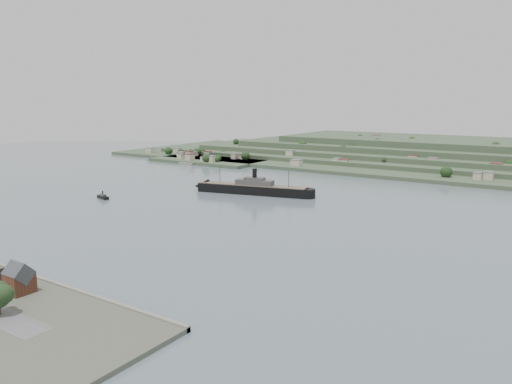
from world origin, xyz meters
The scene contains 7 objects.
ground centered at (0.00, 0.00, 0.00)m, with size 1400.00×1400.00×0.00m, color slate.
gabled_building centered at (27.50, -164.00, 8.19)m, with size 10.40×10.18×14.09m.
far_peninsula centered at (27.91, 393.10, 11.88)m, with size 760.00×309.00×30.00m.
steamship centered at (-24.64, 85.15, 5.11)m, with size 113.89×38.04×27.67m.
tugboat centered at (-115.98, -2.64, 1.68)m, with size 15.80×7.80×6.87m.
ferry_west centered at (-188.12, 214.41, 1.72)m, with size 19.81×9.95×7.16m.
ferry_east centered at (6.23, 109.03, 1.69)m, with size 19.38×9.15×7.01m.
Camera 1 is at (224.53, -275.72, 84.15)m, focal length 35.00 mm.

